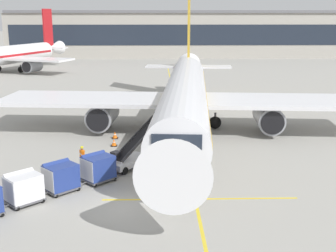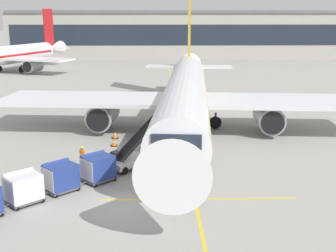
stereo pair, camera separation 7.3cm
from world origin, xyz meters
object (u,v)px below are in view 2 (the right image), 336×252
belt_loader (130,155)px  baggage_cart_third (23,187)px  safety_cone_engine_keepout (115,135)px  ground_crew_by_carts (82,156)px  parked_airplane (185,95)px  ground_crew_wingwalker (142,171)px  safety_cone_wingtip (114,143)px  distant_airplane (7,56)px  baggage_cart_lead (98,167)px  baggage_cart_second (60,176)px  ground_crew_marshaller (97,166)px  ground_crew_by_loader (105,161)px

belt_loader → baggage_cart_third: (-5.98, -6.37, 0.09)m
safety_cone_engine_keepout → ground_crew_by_carts: bearing=-100.9°
parked_airplane → ground_crew_wingwalker: parked_airplane is taller
safety_cone_wingtip → distant_airplane: 57.53m
ground_crew_by_carts → ground_crew_wingwalker: 5.63m
parked_airplane → baggage_cart_lead: parked_airplane is taller
belt_loader → safety_cone_wingtip: 5.80m
baggage_cart_third → ground_crew_wingwalker: 7.45m
baggage_cart_second → baggage_cart_third: bearing=-135.0°
baggage_cart_second → ground_crew_marshaller: size_ratio=1.46×
baggage_cart_lead → ground_crew_by_loader: (0.35, 1.23, -0.00)m
ground_crew_by_loader → ground_crew_by_carts: 2.23m
baggage_cart_lead → ground_crew_marshaller: 0.28m
safety_cone_wingtip → ground_crew_by_carts: bearing=-106.6°
safety_cone_wingtip → baggage_cart_lead: bearing=-91.9°
belt_loader → distant_airplane: 63.20m
ground_crew_marshaller → safety_cone_engine_keepout: size_ratio=2.73×
baggage_cart_lead → distant_airplane: (-25.50, 59.70, 2.28)m
ground_crew_by_loader → ground_crew_marshaller: bearing=-113.2°
ground_crew_by_carts → distant_airplane: 62.06m
baggage_cart_second → baggage_cart_third: same height
ground_crew_by_loader → ground_crew_wingwalker: size_ratio=1.00×
baggage_cart_second → ground_crew_marshaller: 2.88m
ground_crew_wingwalker → safety_cone_engine_keepout: ground_crew_wingwalker is taller
ground_crew_wingwalker → ground_crew_marshaller: bearing=159.3°
ground_crew_wingwalker → distant_airplane: bearing=115.2°
ground_crew_marshaller → ground_crew_by_carts: bearing=121.7°
belt_loader → ground_crew_by_loader: size_ratio=2.73×
baggage_cart_third → safety_cone_wingtip: size_ratio=4.10×
baggage_cart_lead → distant_airplane: size_ratio=0.07×
baggage_cart_second → safety_cone_wingtip: 10.38m
belt_loader → safety_cone_engine_keepout: size_ratio=7.46×
ground_crew_marshaller → baggage_cart_second: bearing=-136.4°
baggage_cart_third → ground_crew_wingwalker: (6.97, 2.64, -0.00)m
ground_crew_by_loader → safety_cone_engine_keepout: ground_crew_by_loader is taller
parked_airplane → baggage_cart_third: (-10.65, -17.03, -2.52)m
parked_airplane → ground_crew_by_loader: size_ratio=26.42×
safety_cone_wingtip → baggage_cart_second: bearing=-103.6°
ground_crew_by_carts → ground_crew_wingwalker: size_ratio=1.00×
ground_crew_by_carts → ground_crew_marshaller: (1.40, -2.26, 0.00)m
safety_cone_engine_keepout → safety_cone_wingtip: (0.14, -2.43, -0.01)m
baggage_cart_third → ground_crew_by_loader: size_ratio=1.46×
baggage_cart_third → safety_cone_wingtip: bearing=70.3°
baggage_cart_lead → ground_crew_marshaller: size_ratio=1.46×
safety_cone_engine_keepout → ground_crew_by_loader: bearing=-88.7°
ground_crew_by_carts → ground_crew_by_loader: bearing=-35.6°
ground_crew_by_loader → safety_cone_wingtip: ground_crew_by_loader is taller
baggage_cart_third → ground_crew_wingwalker: size_ratio=1.46×
distant_airplane → ground_crew_marshaller: bearing=-66.8°
safety_cone_engine_keepout → distant_airplane: 55.31m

